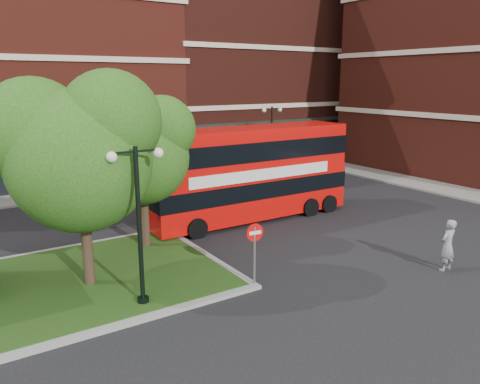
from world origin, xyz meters
TOP-DOWN VIEW (x-y plane):
  - ground at (0.00, 0.00)m, footprint 120.00×120.00m
  - pavement_far at (0.00, 16.50)m, footprint 44.00×3.00m
  - terrace_far_right at (14.00, 24.00)m, footprint 18.00×12.00m
  - traffic_island at (-8.00, 3.00)m, footprint 12.60×7.60m
  - tree_island_west at (-6.60, 2.58)m, footprint 5.40×4.71m
  - tree_island_east at (-3.58, 5.06)m, footprint 4.46×3.90m
  - lamp_island at (-5.50, 0.20)m, footprint 1.72×0.36m
  - lamp_far_left at (2.00, 14.50)m, footprint 1.72×0.36m
  - lamp_far_right at (10.00, 14.50)m, footprint 1.72×0.36m
  - bus at (2.50, 6.18)m, footprint 10.61×2.48m
  - woman at (4.93, -3.16)m, footprint 0.74×0.51m
  - car_silver at (0.10, 15.98)m, footprint 4.54×2.20m
  - car_white at (9.45, 16.00)m, footprint 4.10×1.82m
  - no_entry_sign at (-1.80, -0.50)m, footprint 0.62×0.12m

SIDE VIEW (x-z plane):
  - ground at x=0.00m, z-range 0.00..0.00m
  - pavement_far at x=0.00m, z-range 0.00..0.12m
  - traffic_island at x=-8.00m, z-range -0.01..0.14m
  - car_white at x=9.45m, z-range 0.00..1.31m
  - car_silver at x=0.10m, z-range 0.00..1.49m
  - woman at x=4.93m, z-range 0.00..1.95m
  - no_entry_sign at x=-1.80m, z-range 0.48..2.72m
  - bus at x=2.50m, z-range 0.63..4.68m
  - lamp_island at x=-5.50m, z-range 0.33..5.33m
  - lamp_far_left at x=2.00m, z-range 0.33..5.33m
  - lamp_far_right at x=10.00m, z-range 0.33..5.33m
  - tree_island_east at x=-3.58m, z-range 1.10..7.39m
  - tree_island_west at x=-6.60m, z-range 1.19..8.40m
  - terrace_far_right at x=14.00m, z-range 0.00..16.00m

